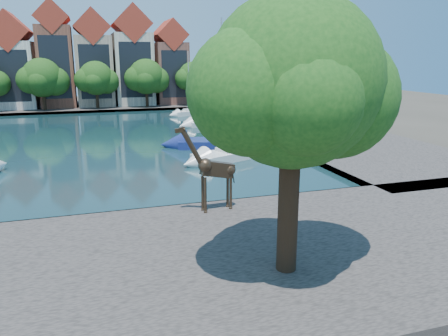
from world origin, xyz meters
name	(u,v)px	position (x,y,z in m)	size (l,w,h in m)	color
ground	(89,222)	(0.00, 0.00, 0.00)	(160.00, 160.00, 0.00)	#38332B
water_basin	(86,141)	(0.00, 24.00, 0.04)	(38.00, 50.00, 0.08)	black
near_quay	(91,278)	(0.00, -7.00, 0.25)	(50.00, 14.00, 0.50)	#4C4541
far_quay	(85,107)	(0.00, 56.00, 0.25)	(60.00, 16.00, 0.50)	#4C4541
right_quay	(301,128)	(25.00, 24.00, 0.25)	(14.00, 52.00, 0.50)	#4C4541
plane_tree	(296,88)	(7.62, -9.01, 7.67)	(8.32, 6.40, 10.62)	#332114
townhouse_west_inner	(14,65)	(-10.50, 55.99, 7.35)	(6.43, 9.18, 15.15)	silver
townhouse_center	(56,58)	(-4.00, 55.99, 8.36)	(5.44, 9.18, 16.93)	brown
townhouse_east_inner	(94,62)	(2.00, 55.99, 7.73)	(5.94, 9.18, 15.79)	tan
townhouse_east_mid	(133,60)	(8.50, 55.99, 8.10)	(6.43, 9.18, 16.65)	beige
townhouse_east_end	(170,65)	(15.00, 55.99, 7.11)	(5.44, 9.18, 14.43)	brown
far_tree_mid_west	(43,79)	(-5.89, 50.49, 5.29)	(7.80, 6.00, 8.00)	#332114
far_tree_mid_east	(97,79)	(2.10, 50.49, 5.13)	(7.02, 5.40, 7.52)	#332114
far_tree_east	(147,78)	(10.11, 50.49, 5.24)	(7.54, 5.80, 7.84)	#332114
far_tree_far_east	(194,78)	(18.09, 50.49, 5.08)	(6.76, 5.20, 7.36)	#332114
giraffe_statue	(213,169)	(6.60, -1.53, 2.84)	(3.34, 0.75, 4.76)	#37291B
sailboat_right_a	(231,152)	(12.00, 11.66, 0.65)	(7.46, 5.05, 12.04)	silver
sailboat_right_b	(222,141)	(12.67, 16.64, 0.67)	(8.79, 5.13, 12.11)	navy
sailboat_right_c	(207,121)	(15.00, 30.84, 0.59)	(6.36, 4.30, 8.83)	silver
sailboat_right_d	(189,112)	(15.00, 40.96, 0.61)	(5.24, 3.39, 9.36)	silver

